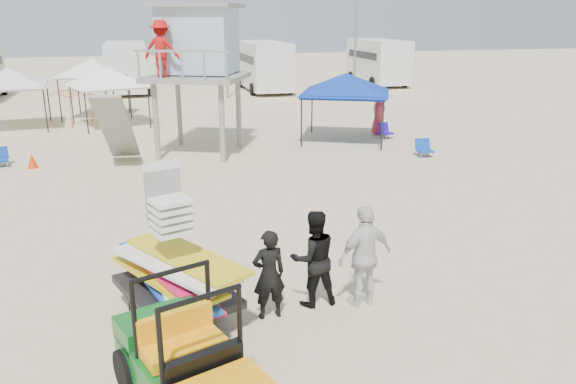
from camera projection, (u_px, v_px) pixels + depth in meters
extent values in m
plane|color=beige|center=(305.00, 320.00, 9.38)|extent=(140.00, 140.00, 0.00)
cube|color=#0C5118|center=(190.00, 374.00, 7.13)|extent=(1.87, 2.58, 0.41)
cube|color=orange|center=(189.00, 356.00, 7.05)|extent=(1.22, 0.97, 0.22)
cube|color=black|center=(176.00, 291.00, 9.25)|extent=(2.09, 2.49, 0.13)
cylinder|color=black|center=(139.00, 309.00, 9.17)|extent=(0.40, 0.60, 0.56)
imported|color=black|center=(269.00, 274.00, 9.26)|extent=(0.60, 0.43, 1.56)
imported|color=black|center=(313.00, 258.00, 9.68)|extent=(0.88, 0.70, 1.73)
imported|color=silver|center=(365.00, 256.00, 9.64)|extent=(1.15, 0.70, 1.83)
cylinder|color=gray|center=(168.00, 124.00, 19.12)|extent=(0.19, 0.19, 2.70)
cube|color=gray|center=(197.00, 77.00, 20.08)|extent=(4.27, 4.27, 0.17)
cube|color=#A0B9CE|center=(195.00, 40.00, 20.00)|extent=(3.14, 2.98, 2.27)
imported|color=#B20F0F|center=(173.00, 49.00, 18.56)|extent=(1.22, 0.70, 1.89)
cylinder|color=black|center=(320.00, 125.00, 20.93)|extent=(0.06, 0.06, 1.98)
pyramid|color=#0E2D98|center=(346.00, 73.00, 22.21)|extent=(4.30, 4.30, 0.80)
cube|color=#0E2D98|center=(345.00, 93.00, 22.45)|extent=(4.30, 4.30, 0.18)
cylinder|color=black|center=(75.00, 111.00, 24.16)|extent=(0.06, 0.06, 1.92)
pyramid|color=white|center=(106.00, 67.00, 25.26)|extent=(3.67, 3.67, 0.80)
cube|color=white|center=(108.00, 85.00, 25.50)|extent=(3.67, 3.67, 0.18)
pyramid|color=silver|center=(7.00, 68.00, 24.63)|extent=(3.23, 3.23, 0.80)
cube|color=silver|center=(10.00, 86.00, 24.87)|extent=(3.23, 3.23, 0.18)
cylinder|color=black|center=(65.00, 101.00, 26.46)|extent=(0.06, 0.06, 2.15)
pyramid|color=silver|center=(92.00, 59.00, 27.43)|extent=(3.35, 3.35, 0.80)
cube|color=silver|center=(93.00, 75.00, 27.67)|extent=(3.35, 3.35, 0.18)
imported|color=#BC3514|center=(70.00, 108.00, 25.36)|extent=(2.30, 2.33, 1.81)
imported|color=orange|center=(91.00, 105.00, 26.58)|extent=(2.06, 2.09, 1.71)
cone|color=red|center=(32.00, 161.00, 18.78)|extent=(0.34, 0.34, 0.50)
cube|color=#0E369A|center=(0.00, 153.00, 19.06)|extent=(0.57, 0.32, 0.44)
cube|color=#220E9F|center=(386.00, 133.00, 23.33)|extent=(0.71, 0.69, 0.06)
cube|color=#220E9F|center=(383.00, 127.00, 23.49)|extent=(0.56, 0.39, 0.44)
cylinder|color=#B2B2B7|center=(383.00, 137.00, 23.13)|extent=(0.03, 0.03, 0.20)
cube|color=#0F3AAB|center=(425.00, 151.00, 20.26)|extent=(0.60, 0.56, 0.06)
cube|color=#0F3AAB|center=(422.00, 144.00, 20.42)|extent=(0.56, 0.23, 0.44)
cylinder|color=#B2B2B7|center=(422.00, 156.00, 20.05)|extent=(0.03, 0.03, 0.20)
cube|color=silver|center=(126.00, 66.00, 37.17)|extent=(2.50, 6.50, 3.00)
cube|color=black|center=(126.00, 59.00, 37.03)|extent=(2.54, 5.20, 0.50)
cylinder|color=black|center=(107.00, 91.00, 35.34)|extent=(0.25, 0.80, 0.80)
cube|color=silver|center=(264.00, 65.00, 38.00)|extent=(2.50, 7.00, 3.00)
cube|color=black|center=(264.00, 58.00, 37.87)|extent=(2.54, 5.60, 0.50)
cylinder|color=black|center=(253.00, 89.00, 36.03)|extent=(0.25, 0.80, 0.80)
cube|color=silver|center=(378.00, 61.00, 41.60)|extent=(2.50, 6.60, 3.00)
cube|color=black|center=(378.00, 54.00, 41.46)|extent=(2.54, 5.28, 0.50)
cylinder|color=black|center=(372.00, 83.00, 39.75)|extent=(0.25, 0.80, 0.80)
cylinder|color=slate|center=(226.00, 32.00, 33.82)|extent=(0.14, 0.14, 8.00)
cylinder|color=slate|center=(356.00, 30.00, 37.42)|extent=(0.14, 0.14, 8.00)
imported|color=#B4333B|center=(379.00, 113.00, 23.97)|extent=(0.94, 1.05, 1.81)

